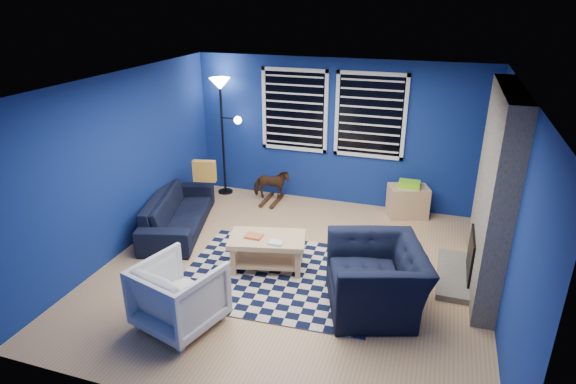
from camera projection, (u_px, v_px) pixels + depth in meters
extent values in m
plane|color=tan|center=(293.00, 271.00, 6.47)|extent=(5.00, 5.00, 0.00)
plane|color=white|center=(293.00, 83.00, 5.51)|extent=(5.00, 5.00, 0.00)
plane|color=navy|center=(337.00, 133.00, 8.19)|extent=(5.00, 0.00, 5.00)
plane|color=navy|center=(122.00, 164.00, 6.70)|extent=(0.00, 5.00, 5.00)
plane|color=navy|center=(510.00, 210.00, 5.27)|extent=(0.00, 5.00, 5.00)
cube|color=gray|center=(494.00, 192.00, 5.75)|extent=(0.26, 2.00, 2.50)
cube|color=black|center=(471.00, 256.00, 6.13)|extent=(0.04, 0.70, 0.60)
cube|color=gray|center=(457.00, 275.00, 6.29)|extent=(0.50, 1.20, 0.08)
cube|color=black|center=(295.00, 110.00, 8.25)|extent=(1.05, 0.02, 1.30)
cube|color=white|center=(295.00, 70.00, 7.98)|extent=(1.17, 0.05, 0.06)
cube|color=white|center=(294.00, 148.00, 8.50)|extent=(1.17, 0.05, 0.06)
cube|color=black|center=(370.00, 116.00, 7.88)|extent=(1.05, 0.02, 1.30)
cube|color=white|center=(373.00, 74.00, 7.61)|extent=(1.17, 0.05, 0.06)
cube|color=white|center=(368.00, 155.00, 8.13)|extent=(1.17, 0.05, 0.06)
cube|color=black|center=(495.00, 146.00, 6.99)|extent=(0.06, 1.00, 0.58)
cube|color=black|center=(492.00, 146.00, 7.00)|extent=(0.01, 0.92, 0.50)
cube|color=black|center=(280.00, 275.00, 6.36)|extent=(2.59, 2.12, 0.02)
imported|color=black|center=(178.00, 212.00, 7.53)|extent=(2.12, 1.29, 0.58)
imported|color=black|center=(376.00, 278.00, 5.59)|extent=(1.48, 1.38, 0.78)
imported|color=gray|center=(179.00, 295.00, 5.29)|extent=(1.03, 1.04, 0.77)
imported|color=#492417|center=(271.00, 184.00, 8.48)|extent=(0.46, 0.69, 0.53)
cube|color=#DFB97D|center=(267.00, 239.00, 6.36)|extent=(1.10, 0.79, 0.07)
cube|color=#DFB97D|center=(268.00, 260.00, 6.47)|extent=(1.00, 0.68, 0.03)
cube|color=#BA6335|center=(254.00, 236.00, 6.34)|extent=(0.25, 0.21, 0.03)
cube|color=silver|center=(276.00, 243.00, 6.17)|extent=(0.20, 0.17, 0.02)
cube|color=#DFB97D|center=(232.00, 258.00, 6.37)|extent=(0.08, 0.08, 0.40)
cube|color=#DFB97D|center=(292.00, 268.00, 6.13)|extent=(0.08, 0.08, 0.40)
cube|color=#DFB97D|center=(245.00, 243.00, 6.76)|extent=(0.08, 0.08, 0.40)
cube|color=#DFB97D|center=(302.00, 252.00, 6.52)|extent=(0.08, 0.08, 0.40)
cube|color=#DFB97D|center=(408.00, 201.00, 7.97)|extent=(0.73, 0.60, 0.52)
cube|color=black|center=(408.00, 201.00, 7.97)|extent=(0.64, 0.54, 0.42)
cube|color=#84EE1C|center=(409.00, 184.00, 7.86)|extent=(0.41, 0.36, 0.09)
cylinder|color=black|center=(226.00, 191.00, 9.02)|extent=(0.27, 0.27, 0.03)
cylinder|color=black|center=(223.00, 141.00, 8.64)|extent=(0.04, 0.04, 1.97)
cone|color=white|center=(220.00, 84.00, 8.25)|extent=(0.35, 0.35, 0.20)
sphere|color=white|center=(238.00, 120.00, 8.34)|extent=(0.13, 0.13, 0.13)
cube|color=gold|center=(204.00, 171.00, 7.89)|extent=(0.39, 0.19, 0.35)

